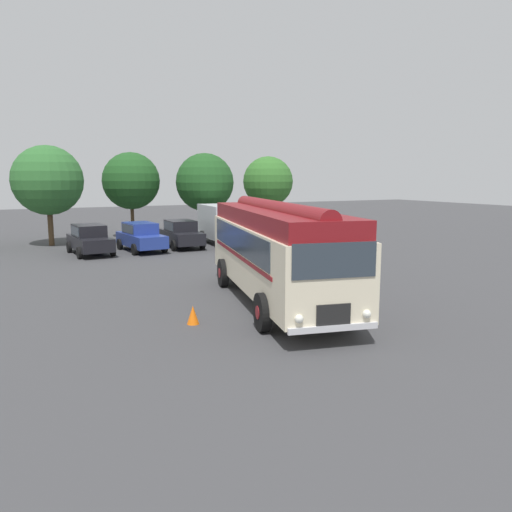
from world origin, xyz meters
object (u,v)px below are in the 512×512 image
at_px(box_van, 225,224).
at_px(traffic_cone, 193,315).
at_px(car_near_left, 90,239).
at_px(vintage_bus, 276,248).
at_px(car_mid_right, 181,234).
at_px(car_mid_left, 141,237).

xyz_separation_m(box_van, traffic_cone, (-7.72, -15.62, -1.09)).
xyz_separation_m(car_near_left, box_van, (8.31, 0.28, 0.52)).
height_order(vintage_bus, car_mid_right, vintage_bus).
bearing_deg(car_mid_left, traffic_cone, -98.45).
bearing_deg(traffic_cone, box_van, 63.71).
bearing_deg(car_near_left, car_mid_left, -0.52).
height_order(car_near_left, box_van, box_van).
bearing_deg(car_near_left, box_van, 1.95).
bearing_deg(vintage_bus, box_van, 73.47).
height_order(car_mid_right, traffic_cone, car_mid_right).
height_order(car_near_left, car_mid_left, same).
bearing_deg(car_mid_right, traffic_cone, -107.14).
relative_size(car_near_left, car_mid_left, 0.99).
bearing_deg(car_mid_right, box_van, -2.54).
xyz_separation_m(vintage_bus, car_near_left, (-4.03, 14.15, -1.05)).
bearing_deg(traffic_cone, car_mid_right, 72.86).
xyz_separation_m(vintage_bus, box_van, (4.28, 14.43, -0.53)).
xyz_separation_m(car_near_left, traffic_cone, (0.59, -15.34, -0.57)).
height_order(vintage_bus, car_near_left, vintage_bus).
distance_m(car_near_left, car_mid_right, 5.47).
relative_size(vintage_bus, car_near_left, 2.40).
relative_size(vintage_bus, car_mid_right, 2.46).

